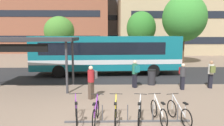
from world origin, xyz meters
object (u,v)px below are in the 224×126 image
object	(u,v)px
commuter_red_pack_2	(183,74)
commuter_olive_pack_1	(211,72)
parked_bicycle_purple_0	(76,112)
parked_bicycle_silver_3	(140,113)
commuter_teal_pack_3	(135,72)
parked_bicycle_purple_1	(96,113)
parked_bicycle_silver_5	(179,112)
street_tree_1	(141,28)
street_tree_2	(184,18)
parked_bicycle_white_4	(158,112)
street_tree_0	(59,31)
commuter_grey_pack_0	(91,80)
parked_bicycle_yellow_2	(116,112)
transit_shelter	(24,41)
city_bus	(107,53)
trash_bin	(152,77)

from	to	relation	value
commuter_red_pack_2	commuter_olive_pack_1	bearing A→B (deg)	98.35
parked_bicycle_purple_0	parked_bicycle_silver_3	size ratio (longest dim) A/B	1.00
commuter_teal_pack_3	parked_bicycle_purple_1	bearing A→B (deg)	130.88
parked_bicycle_silver_5	commuter_teal_pack_3	distance (m)	5.28
parked_bicycle_purple_0	street_tree_1	xyz separation A→B (m)	(5.39, 18.42, 3.76)
parked_bicycle_purple_0	commuter_red_pack_2	distance (m)	7.41
parked_bicycle_purple_0	street_tree_2	distance (m)	18.77
parked_bicycle_white_4	street_tree_0	bearing A→B (deg)	17.13
parked_bicycle_purple_1	commuter_olive_pack_1	size ratio (longest dim) A/B	0.99
parked_bicycle_silver_5	commuter_grey_pack_0	size ratio (longest dim) A/B	0.96
commuter_grey_pack_0	street_tree_0	distance (m)	14.77
parked_bicycle_silver_5	commuter_grey_pack_0	distance (m)	4.68
commuter_olive_pack_1	commuter_teal_pack_3	bearing A→B (deg)	94.65
parked_bicycle_yellow_2	commuter_red_pack_2	size ratio (longest dim) A/B	1.07
parked_bicycle_purple_1	street_tree_0	size ratio (longest dim) A/B	0.32
parked_bicycle_silver_5	transit_shelter	xyz separation A→B (m)	(-7.75, 4.96, 2.57)
street_tree_2	parked_bicycle_silver_3	bearing A→B (deg)	-115.02
street_tree_2	commuter_teal_pack_3	bearing A→B (deg)	-123.11
transit_shelter	commuter_red_pack_2	xyz separation A→B (m)	(9.58, -0.25, -2.03)
parked_bicycle_silver_3	street_tree_0	xyz separation A→B (m)	(-6.88, 16.64, 3.32)
parked_bicycle_silver_3	street_tree_2	bearing A→B (deg)	-13.07
parked_bicycle_white_4	street_tree_1	distance (m)	19.00
parked_bicycle_purple_0	parked_bicycle_white_4	world-z (taller)	same
parked_bicycle_purple_0	transit_shelter	distance (m)	6.68
parked_bicycle_silver_5	commuter_red_pack_2	bearing A→B (deg)	-34.24
parked_bicycle_white_4	parked_bicycle_purple_1	bearing A→B (deg)	83.03
city_bus	trash_bin	bearing A→B (deg)	-53.13
parked_bicycle_silver_3	street_tree_2	world-z (taller)	street_tree_2
parked_bicycle_purple_0	street_tree_2	size ratio (longest dim) A/B	0.22
parked_bicycle_silver_3	commuter_olive_pack_1	distance (m)	7.20
city_bus	street_tree_2	distance (m)	10.91
parked_bicycle_purple_0	street_tree_1	world-z (taller)	street_tree_1
commuter_red_pack_2	street_tree_2	distance (m)	12.20
street_tree_1	street_tree_2	distance (m)	5.35
parked_bicycle_silver_5	street_tree_0	distance (m)	18.93
city_bus	parked_bicycle_white_4	bearing A→B (deg)	-80.59
commuter_grey_pack_0	commuter_red_pack_2	xyz separation A→B (m)	(5.41, 1.76, -0.09)
parked_bicycle_purple_0	trash_bin	bearing A→B (deg)	-45.93
parked_bicycle_purple_0	commuter_olive_pack_1	bearing A→B (deg)	-68.09
parked_bicycle_yellow_2	street_tree_0	xyz separation A→B (m)	(-5.96, 16.61, 3.32)
city_bus	parked_bicycle_yellow_2	world-z (taller)	city_bus
commuter_olive_pack_1	commuter_red_pack_2	world-z (taller)	commuter_olive_pack_1
commuter_red_pack_2	commuter_teal_pack_3	distance (m)	2.89
commuter_red_pack_2	parked_bicycle_purple_1	bearing A→B (deg)	-45.80
parked_bicycle_silver_3	commuter_grey_pack_0	world-z (taller)	commuter_grey_pack_0
street_tree_0	commuter_teal_pack_3	bearing A→B (deg)	-57.37
parked_bicycle_yellow_2	city_bus	bearing A→B (deg)	6.18
parked_bicycle_purple_0	commuter_grey_pack_0	world-z (taller)	commuter_grey_pack_0
parked_bicycle_white_4	parked_bicycle_silver_5	size ratio (longest dim) A/B	1.02
parked_bicycle_silver_5	street_tree_1	world-z (taller)	street_tree_1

